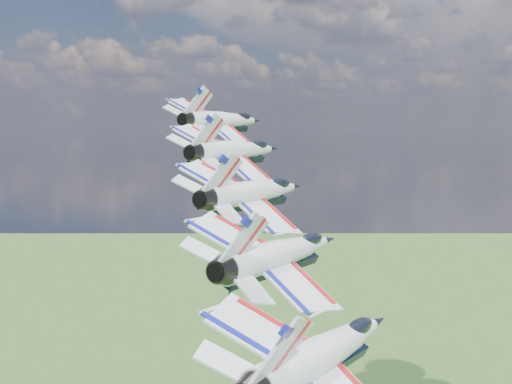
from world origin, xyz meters
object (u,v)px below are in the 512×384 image
Objects in this scene: jet_0 at (224,120)px; jet_1 at (238,150)px; jet_3 at (283,253)px; jet_2 at (256,192)px; jet_4 at (326,351)px.

jet_1 is (8.77, -9.31, -3.41)m from jet_0.
jet_1 is at bearing 131.53° from jet_3.
jet_0 is 26.48m from jet_2.
jet_0 is 1.00× the size of jet_4.
jet_0 reaches higher than jet_1.
jet_0 is at bearing 131.53° from jet_2.
jet_4 is at bearing -48.47° from jet_0.
jet_0 is 52.95m from jet_4.
jet_0 is 1.00× the size of jet_2.
jet_2 is 1.00× the size of jet_3.
jet_0 is 1.00× the size of jet_1.
jet_4 is (26.30, -27.94, -10.22)m from jet_1.
jet_2 is at bearing 131.53° from jet_3.
jet_0 is at bearing 131.53° from jet_3.
jet_3 is at bearing -48.47° from jet_1.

